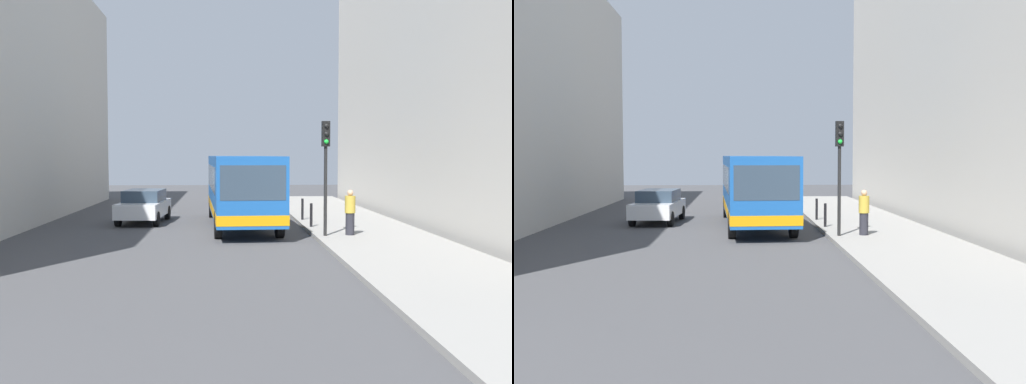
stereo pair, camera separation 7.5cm
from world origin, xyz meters
The scene contains 10 objects.
ground_plane centered at (0.00, 0.00, 0.00)m, with size 80.00×80.00×0.00m, color #424244.
sidewalk centered at (5.40, 0.00, 0.07)m, with size 4.40×40.00×0.15m, color gray.
building_right centered at (11.50, 4.00, 8.83)m, with size 7.00×32.00×17.66m, color #BCB7AD.
bus centered at (0.65, 3.16, 1.73)m, with size 3.02×11.12×3.00m.
car_beside_bus centered at (-3.67, 4.71, 0.78)m, with size 2.11×4.51×1.48m.
car_behind_bus centered at (1.39, 14.72, 0.78)m, with size 1.88×4.41×1.48m.
traffic_light centered at (3.55, -1.48, 3.01)m, with size 0.28×0.33×4.10m.
bollard_near centered at (3.45, 1.37, 0.62)m, with size 0.11×0.11×0.95m, color black.
bollard_mid centered at (3.45, 4.13, 0.62)m, with size 0.11×0.11×0.95m, color black.
pedestrian_near_signal centered at (4.48, -1.29, 0.97)m, with size 0.38×0.38×1.64m.
Camera 2 is at (-0.06, -23.51, 3.04)m, focal length 43.68 mm.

